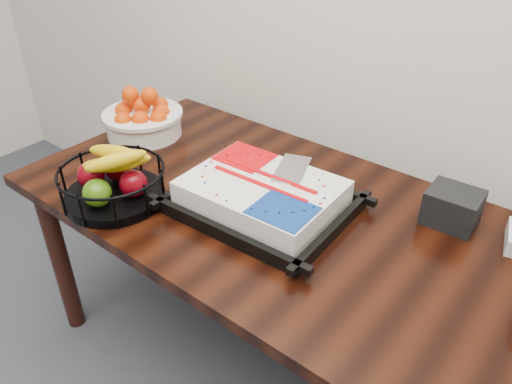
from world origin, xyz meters
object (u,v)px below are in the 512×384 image
Objects in this scene: napkin_box at (452,207)px; tangerine_bowl at (143,115)px; fruit_basket at (112,181)px; cake_tray at (262,196)px; table at (284,232)px.

tangerine_bowl is at bearing -171.00° from napkin_box.
napkin_box is at bearing 9.00° from tangerine_bowl.
tangerine_bowl is 0.94× the size of fruit_basket.
cake_tray is at bearing -147.91° from napkin_box.
napkin_box is (0.42, 0.26, 0.14)m from table.
fruit_basket reaches higher than table.
fruit_basket reaches higher than cake_tray.
table is at bearing -5.82° from tangerine_bowl.
tangerine_bowl is (-0.70, 0.12, 0.04)m from cake_tray.
fruit_basket is at bearing -147.61° from napkin_box.
table is 3.33× the size of cake_tray.
table is 0.78m from tangerine_bowl.
cake_tray is at bearing 32.75° from fruit_basket.
tangerine_bowl is (-0.76, 0.08, 0.17)m from table.
napkin_box is at bearing 31.95° from table.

